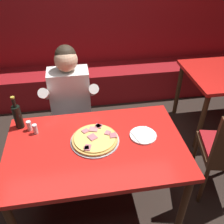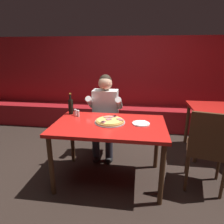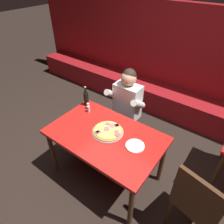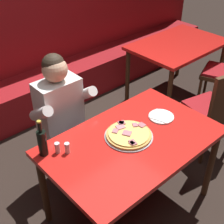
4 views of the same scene
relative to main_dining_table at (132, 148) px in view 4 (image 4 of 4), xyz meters
The scene contains 11 objects.
ground_plane 0.69m from the main_dining_table, ahead, with size 24.00×24.00×0.00m, color black.
booth_bench 1.92m from the main_dining_table, 90.00° to the left, with size 6.46×0.48×0.46m, color maroon.
main_dining_table is the anchor object (origin of this frame).
pizza 0.11m from the main_dining_table, 89.24° to the left, with size 0.37×0.37×0.05m.
plate_white_paper 0.39m from the main_dining_table, ahead, with size 0.21×0.21×0.02m.
beer_bottle 0.69m from the main_dining_table, 151.79° to the left, with size 0.07×0.07×0.29m.
shaker_oregano 0.58m from the main_dining_table, 152.68° to the left, with size 0.04×0.04×0.09m.
shaker_black_pepper 0.51m from the main_dining_table, 154.97° to the left, with size 0.04×0.04×0.09m.
diner_seated_blue_shirt 0.67m from the main_dining_table, 104.92° to the left, with size 0.53×0.53×1.27m.
dining_chair_far_right 1.15m from the main_dining_table, ahead, with size 0.53×0.53×1.00m.
background_dining_table 1.99m from the main_dining_table, 28.04° to the left, with size 1.21×0.81×0.77m.
Camera 4 is at (-1.34, -1.24, 2.29)m, focal length 50.00 mm.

